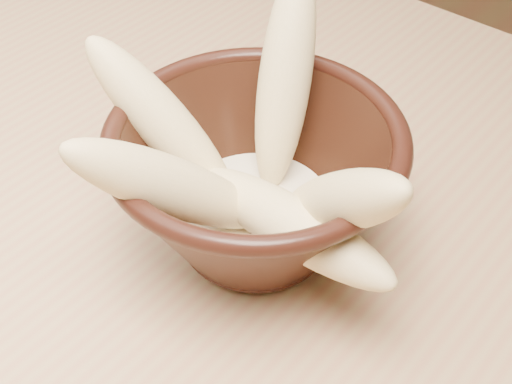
# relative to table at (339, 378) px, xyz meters

# --- Properties ---
(table) EXTENTS (1.20, 0.80, 0.75)m
(table) POSITION_rel_table_xyz_m (0.00, 0.00, 0.00)
(table) COLOR tan
(table) RESTS_ON ground
(bowl) EXTENTS (0.20, 0.20, 0.11)m
(bowl) POSITION_rel_table_xyz_m (-0.09, 0.01, 0.14)
(bowl) COLOR black
(bowl) RESTS_ON table
(milk_puddle) EXTENTS (0.11, 0.11, 0.02)m
(milk_puddle) POSITION_rel_table_xyz_m (-0.09, 0.01, 0.11)
(milk_puddle) COLOR #F8E9C7
(milk_puddle) RESTS_ON bowl
(banana_upright) EXTENTS (0.08, 0.12, 0.15)m
(banana_upright) POSITION_rel_table_xyz_m (-0.11, 0.07, 0.19)
(banana_upright) COLOR #E0CA84
(banana_upright) RESTS_ON bowl
(banana_left) EXTENTS (0.13, 0.06, 0.13)m
(banana_left) POSITION_rel_table_xyz_m (-0.16, -0.01, 0.17)
(banana_left) COLOR #E0CA84
(banana_left) RESTS_ON bowl
(banana_right) EXTENTS (0.13, 0.08, 0.13)m
(banana_right) POSITION_rel_table_xyz_m (-0.02, 0.00, 0.17)
(banana_right) COLOR #E0CA84
(banana_right) RESTS_ON bowl
(banana_across) EXTENTS (0.17, 0.05, 0.05)m
(banana_across) POSITION_rel_table_xyz_m (-0.04, -0.01, 0.15)
(banana_across) COLOR #E0CA84
(banana_across) RESTS_ON bowl
(banana_front) EXTENTS (0.10, 0.15, 0.13)m
(banana_front) POSITION_rel_table_xyz_m (-0.10, -0.05, 0.17)
(banana_front) COLOR #E0CA84
(banana_front) RESTS_ON bowl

